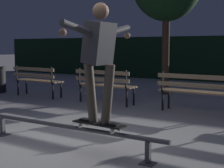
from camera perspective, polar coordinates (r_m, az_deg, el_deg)
The scene contains 7 objects.
ground_plane at distance 4.97m, azimuth -7.29°, elevation -10.37°, with size 90.00×90.00×0.00m, color #ADAAA8.
grind_rail at distance 4.84m, azimuth -7.98°, elevation -7.58°, with size 3.16×0.18×0.34m.
skateboard at distance 4.47m, azimuth -2.17°, elevation -6.80°, with size 0.79×0.26×0.09m.
skateboarder at distance 4.35m, azimuth -2.19°, elevation 5.30°, with size 0.63×1.41×1.56m.
park_bench_leftmost at distance 9.77m, azimuth -12.67°, elevation 0.97°, with size 1.62×0.49×0.88m.
park_bench_left_center at distance 8.35m, azimuth -1.31°, elevation 0.23°, with size 1.62×0.49×0.88m.
park_bench_right_center at distance 7.38m, azimuth 13.82°, elevation -0.77°, with size 1.62×0.49×0.88m.
Camera 1 is at (2.99, -3.71, 1.43)m, focal length 53.96 mm.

